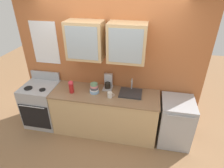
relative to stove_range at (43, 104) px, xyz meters
name	(u,v)px	position (x,y,z in m)	size (l,w,h in m)	color
ground_plane	(106,129)	(1.34, 0.00, -0.45)	(10.00, 10.00, 0.00)	#936B47
back_wall_unit	(108,56)	(1.34, 0.33, 1.05)	(3.50, 0.47, 2.81)	#B76638
counter	(105,112)	(1.34, 0.00, -0.01)	(2.02, 0.68, 0.89)	tan
stove_range	(43,104)	(0.00, 0.00, 0.00)	(0.66, 0.68, 1.07)	#ADAFB5
sink_faucet	(131,93)	(1.82, 0.09, 0.46)	(0.41, 0.34, 0.26)	#2D2D30
bowl_stack	(94,88)	(1.15, 0.00, 0.52)	(0.17, 0.17, 0.20)	#8CB7E0
vase	(71,86)	(0.73, -0.08, 0.56)	(0.09, 0.09, 0.25)	#B21E1E
cup_near_sink	(110,95)	(1.47, -0.10, 0.49)	(0.13, 0.09, 0.10)	silver
dishwasher	(175,122)	(2.68, 0.00, -0.01)	(0.57, 0.66, 0.89)	#ADAFB5
coffee_maker	(108,83)	(1.36, 0.21, 0.54)	(0.17, 0.20, 0.29)	#B7B7BC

